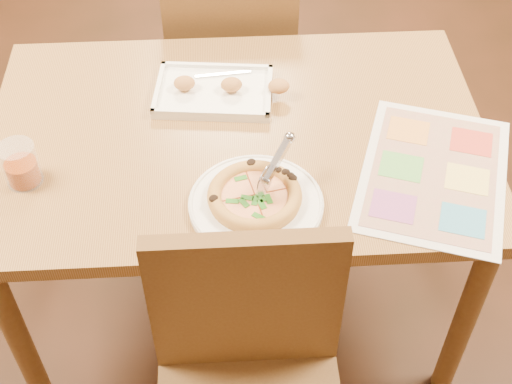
{
  "coord_description": "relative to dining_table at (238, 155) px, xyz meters",
  "views": [
    {
      "loc": [
        -0.03,
        -1.39,
        1.97
      ],
      "look_at": [
        0.03,
        -0.27,
        0.77
      ],
      "focal_mm": 50.0,
      "sensor_mm": 36.0,
      "label": 1
    }
  ],
  "objects": [
    {
      "name": "dining_table",
      "position": [
        0.0,
        0.0,
        0.0
      ],
      "size": [
        1.3,
        0.85,
        0.72
      ],
      "color": "olive",
      "rests_on": "ground"
    },
    {
      "name": "chair_near",
      "position": [
        0.0,
        -0.6,
        -0.07
      ],
      "size": [
        0.42,
        0.42,
        0.47
      ],
      "color": "brown",
      "rests_on": "ground"
    },
    {
      "name": "chair_far",
      "position": [
        -0.0,
        0.6,
        -0.07
      ],
      "size": [
        0.42,
        0.42,
        0.47
      ],
      "rotation": [
        0.0,
        0.0,
        3.14
      ],
      "color": "brown",
      "rests_on": "ground"
    },
    {
      "name": "plate",
      "position": [
        0.03,
        -0.27,
        0.09
      ],
      "size": [
        0.34,
        0.34,
        0.02
      ],
      "primitive_type": "cylinder",
      "rotation": [
        0.0,
        0.0,
        -0.06
      ],
      "color": "white",
      "rests_on": "dining_table"
    },
    {
      "name": "pizza",
      "position": [
        0.03,
        -0.26,
        0.11
      ],
      "size": [
        0.22,
        0.22,
        0.03
      ],
      "rotation": [
        0.0,
        0.0,
        0.21
      ],
      "color": "gold",
      "rests_on": "plate"
    },
    {
      "name": "pizza_cutter",
      "position": [
        0.08,
        -0.22,
        0.17
      ],
      "size": [
        0.09,
        0.14,
        0.09
      ],
      "rotation": [
        0.0,
        0.0,
        1.0
      ],
      "color": "silver",
      "rests_on": "pizza"
    },
    {
      "name": "appetizer_tray",
      "position": [
        -0.05,
        0.15,
        0.1
      ],
      "size": [
        0.37,
        0.25,
        0.06
      ],
      "rotation": [
        0.0,
        0.0,
        -0.11
      ],
      "color": "white",
      "rests_on": "dining_table"
    },
    {
      "name": "glass_tumbler",
      "position": [
        -0.52,
        -0.15,
        0.13
      ],
      "size": [
        0.09,
        0.09,
        0.11
      ],
      "rotation": [
        0.0,
        0.0,
        0.2
      ],
      "color": "#90350B",
      "rests_on": "dining_table"
    },
    {
      "name": "menu",
      "position": [
        0.48,
        -0.18,
        0.09
      ],
      "size": [
        0.48,
        0.57,
        0.0
      ],
      "primitive_type": "cube",
      "rotation": [
        0.0,
        0.0,
        -0.33
      ],
      "color": "silver",
      "rests_on": "dining_table"
    }
  ]
}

